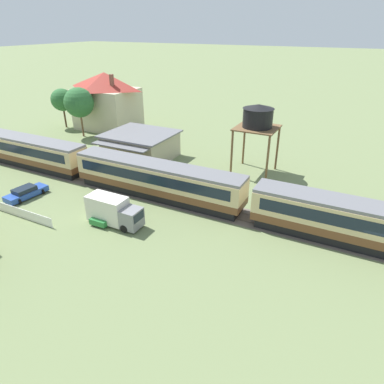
# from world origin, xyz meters

# --- Properties ---
(ground_plane) EXTENTS (600.00, 600.00, 0.00)m
(ground_plane) POSITION_xyz_m (0.00, 0.00, 0.00)
(ground_plane) COLOR #707F51
(passenger_train) EXTENTS (85.91, 3.22, 4.05)m
(passenger_train) POSITION_xyz_m (-11.37, 0.51, 2.25)
(passenger_train) COLOR brown
(passenger_train) RESTS_ON ground_plane
(railway_track) EXTENTS (141.81, 3.60, 0.04)m
(railway_track) POSITION_xyz_m (-9.01, 0.51, 0.01)
(railway_track) COLOR #665B51
(railway_track) RESTS_ON ground_plane
(station_building) EXTENTS (9.53, 9.72, 3.78)m
(station_building) POSITION_xyz_m (-31.36, 10.06, 1.92)
(station_building) COLOR #BCB293
(station_building) RESTS_ON ground_plane
(station_house_red_roof) EXTENTS (11.36, 8.68, 10.08)m
(station_house_red_roof) POSITION_xyz_m (-46.15, 20.85, 5.20)
(station_house_red_roof) COLOR beige
(station_house_red_roof) RESTS_ON ground_plane
(water_tower) EXTENTS (5.16, 5.16, 8.98)m
(water_tower) POSITION_xyz_m (-14.98, 12.41, 7.25)
(water_tower) COLOR brown
(water_tower) RESTS_ON ground_plane
(parked_car_blue) EXTENTS (2.42, 4.86, 1.26)m
(parked_car_blue) POSITION_xyz_m (-35.68, -6.53, 0.60)
(parked_car_blue) COLOR #284CA8
(parked_car_blue) RESTS_ON ground_plane
(parked_car_green) EXTENTS (2.32, 4.38, 1.27)m
(parked_car_green) POSITION_xyz_m (-24.17, -5.84, 0.60)
(parked_car_green) COLOR #287A38
(parked_car_green) RESTS_ON ground_plane
(delivery_truck_grey) EXTENTS (5.72, 2.00, 2.79)m
(delivery_truck_grey) POSITION_xyz_m (-23.13, -6.49, 1.40)
(delivery_truck_grey) COLOR gray
(delivery_truck_grey) RESTS_ON ground_plane
(yard_tree_1) EXTENTS (4.96, 4.96, 8.36)m
(yard_tree_1) POSITION_xyz_m (-46.65, 14.39, 5.87)
(yard_tree_1) COLOR brown
(yard_tree_1) RESTS_ON ground_plane
(yard_tree_2) EXTENTS (4.05, 4.05, 7.19)m
(yard_tree_2) POSITION_xyz_m (-53.79, 17.37, 5.15)
(yard_tree_2) COLOR #4C3823
(yard_tree_2) RESTS_ON ground_plane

